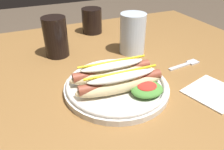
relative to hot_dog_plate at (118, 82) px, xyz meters
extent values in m
cube|color=olive|center=(0.03, 0.12, -0.04)|extent=(1.21, 0.94, 0.04)
cylinder|color=olive|center=(0.55, 0.50, -0.41)|extent=(0.06, 0.06, 0.70)
cylinder|color=silver|center=(0.00, 0.00, -0.02)|extent=(0.28, 0.28, 0.02)
torus|color=silver|center=(0.00, 0.00, -0.01)|extent=(0.27, 0.27, 0.01)
ellipsoid|color=beige|center=(0.00, -0.03, 0.01)|extent=(0.24, 0.06, 0.04)
cylinder|color=brown|center=(0.00, -0.03, 0.02)|extent=(0.22, 0.04, 0.03)
ellipsoid|color=silver|center=(0.00, -0.03, 0.04)|extent=(0.18, 0.05, 0.02)
cylinder|color=yellow|center=(0.00, -0.03, 0.05)|extent=(0.19, 0.01, 0.01)
ellipsoid|color=beige|center=(0.00, 0.03, 0.01)|extent=(0.24, 0.06, 0.04)
cylinder|color=brown|center=(0.00, 0.03, 0.02)|extent=(0.22, 0.04, 0.03)
ellipsoid|color=silver|center=(0.00, 0.03, 0.04)|extent=(0.18, 0.05, 0.02)
cylinder|color=yellow|center=(0.00, 0.03, 0.05)|extent=(0.19, 0.01, 0.01)
ellipsoid|color=#4C8C38|center=(0.05, -0.06, 0.00)|extent=(0.08, 0.07, 0.02)
ellipsoid|color=red|center=(0.05, -0.06, 0.01)|extent=(0.05, 0.04, 0.01)
cube|color=silver|center=(0.23, 0.03, -0.02)|extent=(0.09, 0.02, 0.00)
cube|color=silver|center=(0.29, 0.04, -0.02)|extent=(0.04, 0.03, 0.00)
cylinder|color=black|center=(0.08, 0.44, 0.03)|extent=(0.08, 0.08, 0.10)
cylinder|color=silver|center=(0.15, 0.20, 0.04)|extent=(0.09, 0.09, 0.14)
cylinder|color=black|center=(-0.10, 0.28, 0.04)|extent=(0.08, 0.08, 0.14)
cube|color=white|center=(0.23, -0.12, -0.02)|extent=(0.16, 0.15, 0.00)
camera|label=1|loc=(-0.21, -0.44, 0.32)|focal=35.15mm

